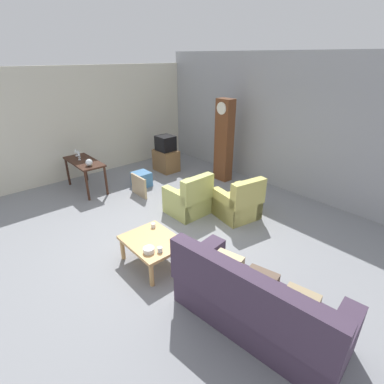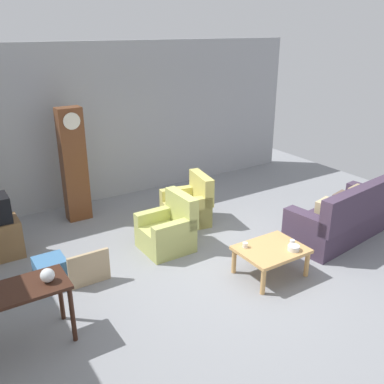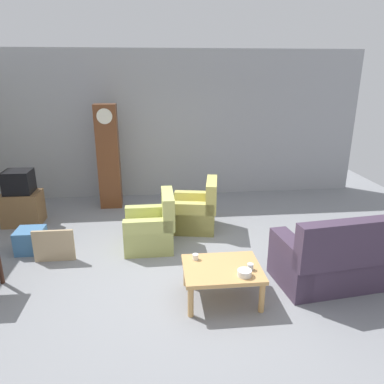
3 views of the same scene
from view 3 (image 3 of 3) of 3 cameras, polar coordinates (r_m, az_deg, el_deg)
name	(u,v)px [view 3 (image 3 of 3)]	position (r m, az deg, el deg)	size (l,w,h in m)	color
ground_plane	(189,273)	(5.28, -0.52, -12.67)	(10.40, 10.40, 0.00)	gray
garage_door_wall	(174,125)	(8.19, -2.91, 10.53)	(8.40, 0.16, 3.20)	#9EA0A5
couch_floral	(355,257)	(5.42, 24.43, -9.35)	(2.19, 1.13, 1.04)	#423347
armchair_olive_near	(152,229)	(5.90, -6.39, -5.90)	(0.80, 0.77, 0.92)	#B7BC66
armchair_olive_far	(196,212)	(6.55, 0.70, -3.25)	(0.91, 0.89, 0.92)	#C7BD61
coffee_table_wood	(222,272)	(4.60, 4.78, -12.43)	(0.96, 0.76, 0.44)	tan
grandfather_clock	(109,157)	(7.59, -13.07, 5.39)	(0.44, 0.30, 2.13)	brown
tv_stand_cabinet	(23,208)	(7.45, -25.20, -2.33)	(0.68, 0.52, 0.61)	brown
tv_crt	(19,182)	(7.30, -25.75, 1.47)	(0.48, 0.44, 0.42)	black
framed_picture_leaning	(54,246)	(5.85, -21.01, -7.94)	(0.60, 0.05, 0.50)	tan
storage_box_blue	(31,240)	(6.32, -24.13, -6.99)	(0.42, 0.41, 0.37)	teal
cup_white_porcelain	(195,257)	(4.70, 0.55, -10.21)	(0.08, 0.08, 0.07)	white
cup_blue_rimmed	(250,267)	(4.54, 9.20, -11.58)	(0.08, 0.08, 0.08)	silver
bowl_white_stacked	(244,273)	(4.41, 8.30, -12.54)	(0.17, 0.17, 0.07)	white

